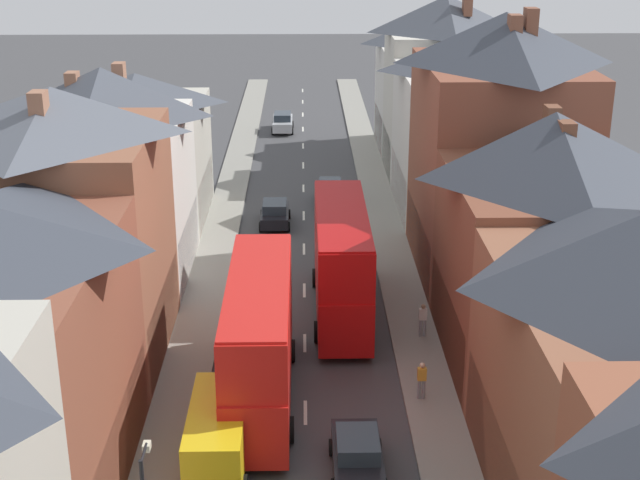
{
  "coord_description": "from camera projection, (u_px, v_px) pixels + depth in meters",
  "views": [
    {
      "loc": [
        -0.03,
        -12.63,
        18.8
      ],
      "look_at": [
        0.81,
        29.67,
        2.93
      ],
      "focal_mm": 50.0,
      "sensor_mm": 36.0,
      "label": 1
    }
  ],
  "objects": [
    {
      "name": "car_parked_left_b",
      "position": [
        357.0,
        455.0,
        31.13
      ],
      "size": [
        1.9,
        3.87,
        1.66
      ],
      "color": "black",
      "rests_on": "ground"
    },
    {
      "name": "car_mid_black",
      "position": [
        283.0,
        122.0,
        79.16
      ],
      "size": [
        1.9,
        4.4,
        1.69
      ],
      "color": "#B7BABF",
      "rests_on": "ground"
    },
    {
      "name": "car_parked_left_a",
      "position": [
        275.0,
        213.0,
        55.72
      ],
      "size": [
        1.9,
        3.92,
        1.6
      ],
      "color": "black",
      "rests_on": "ground"
    },
    {
      "name": "double_decker_bus_lead",
      "position": [
        259.0,
        338.0,
        35.18
      ],
      "size": [
        2.74,
        10.8,
        5.3
      ],
      "color": "red",
      "rests_on": "ground"
    },
    {
      "name": "terrace_row_right",
      "position": [
        533.0,
        213.0,
        39.52
      ],
      "size": [
        8.0,
        76.45,
        14.18
      ],
      "color": "#935138",
      "rests_on": "ground"
    },
    {
      "name": "double_decker_bus_mid_street",
      "position": [
        341.0,
        261.0,
        42.88
      ],
      "size": [
        2.74,
        10.8,
        5.3
      ],
      "color": "#B70F0F",
      "rests_on": "ground"
    },
    {
      "name": "pavement_right",
      "position": [
        388.0,
        236.0,
        54.07
      ],
      "size": [
        2.2,
        104.0,
        0.14
      ],
      "primitive_type": "cube",
      "color": "gray",
      "rests_on": "ground"
    },
    {
      "name": "pavement_left",
      "position": [
        220.0,
        237.0,
        53.88
      ],
      "size": [
        2.2,
        104.0,
        0.14
      ],
      "primitive_type": "cube",
      "color": "gray",
      "rests_on": "ground"
    },
    {
      "name": "terrace_row_left",
      "position": [
        15.0,
        308.0,
        31.2
      ],
      "size": [
        8.0,
        59.06,
        12.31
      ],
      "color": "brown",
      "rests_on": "ground"
    },
    {
      "name": "pedestrian_far_left",
      "position": [
        423.0,
        318.0,
        40.96
      ],
      "size": [
        0.36,
        0.22,
        1.61
      ],
      "color": "gray",
      "rests_on": "pavement_right"
    },
    {
      "name": "delivery_van",
      "position": [
        218.0,
        435.0,
        31.38
      ],
      "size": [
        2.2,
        5.2,
        2.41
      ],
      "color": "yellow",
      "rests_on": "ground"
    },
    {
      "name": "car_near_silver",
      "position": [
        330.0,
        192.0,
        59.67
      ],
      "size": [
        1.9,
        4.07,
        1.71
      ],
      "color": "black",
      "rests_on": "ground"
    },
    {
      "name": "centre_line_dashes",
      "position": [
        304.0,
        249.0,
        52.12
      ],
      "size": [
        0.14,
        97.8,
        0.01
      ],
      "color": "silver",
      "rests_on": "ground"
    },
    {
      "name": "pedestrian_mid_right",
      "position": [
        422.0,
        379.0,
        35.73
      ],
      "size": [
        0.36,
        0.22,
        1.61
      ],
      "color": "gray",
      "rests_on": "pavement_right"
    }
  ]
}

